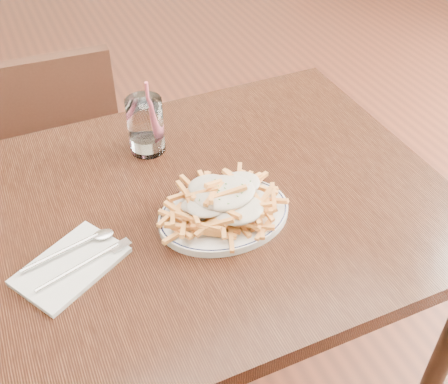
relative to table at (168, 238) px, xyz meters
name	(u,v)px	position (x,y,z in m)	size (l,w,h in m)	color
table	(168,238)	(0.00, 0.00, 0.00)	(1.20, 0.80, 0.75)	black
chair_far	(56,152)	(-0.14, 0.68, -0.19)	(0.41, 0.41, 0.85)	black
fries_plate	(224,215)	(0.10, -0.07, 0.09)	(0.33, 0.31, 0.02)	white
loaded_fries	(224,197)	(0.10, -0.07, 0.13)	(0.25, 0.20, 0.07)	#E69746
napkin	(71,266)	(-0.21, -0.07, 0.08)	(0.19, 0.13, 0.01)	silver
cutlery	(69,261)	(-0.21, -0.07, 0.09)	(0.22, 0.13, 0.01)	silver
water_glass	(146,129)	(0.04, 0.22, 0.14)	(0.08, 0.08, 0.18)	white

